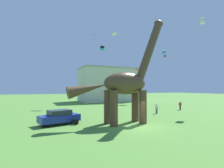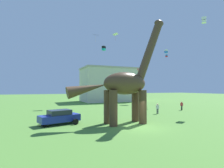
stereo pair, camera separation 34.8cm
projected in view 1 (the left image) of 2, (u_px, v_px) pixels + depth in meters
ground_plane at (141, 127)px, 17.83m from camera, size 240.00×240.00×0.00m
dinosaur_sculpture at (125, 83)px, 19.95m from camera, size 11.69×2.48×12.21m
parked_sedan_left at (59, 117)px, 19.30m from camera, size 4.52×2.84×1.55m
person_far_spectator at (180, 105)px, 32.62m from camera, size 0.58×0.25×1.54m
person_strolling_adult at (157, 107)px, 27.74m from camera, size 0.58×0.26×1.55m
kite_high_right at (164, 52)px, 47.20m from camera, size 0.70×0.70×0.90m
kite_apex at (139, 70)px, 47.66m from camera, size 2.13×2.10×0.56m
kite_near_low at (202, 21)px, 32.16m from camera, size 1.00×1.00×1.02m
kite_far_right at (125, 80)px, 39.62m from camera, size 1.36×1.58×1.70m
kite_high_left at (102, 48)px, 39.61m from camera, size 0.90×0.90×0.93m
kite_drifting at (94, 35)px, 43.09m from camera, size 1.63×1.28×1.91m
kite_mid_right at (165, 56)px, 41.83m from camera, size 0.39×0.39×0.54m
kite_mid_center at (114, 34)px, 36.74m from camera, size 1.50×1.55×1.59m
background_building_block at (108, 85)px, 55.29m from camera, size 16.63×10.44×10.17m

